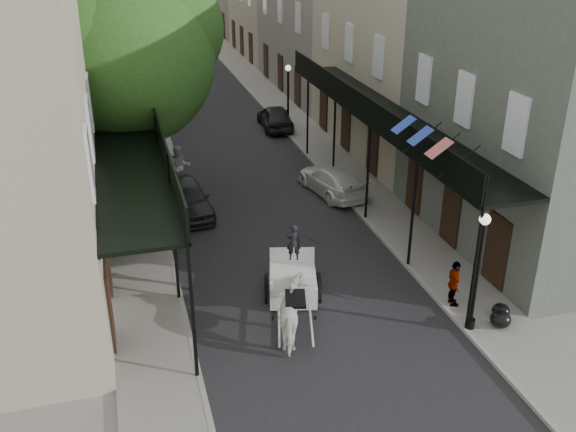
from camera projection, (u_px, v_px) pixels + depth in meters
ground at (317, 315)px, 19.80m from camera, size 140.00×140.00×0.00m
road at (211, 128)px, 37.24m from camera, size 8.00×90.00×0.01m
sidewalk_left at (123, 134)px, 36.00m from camera, size 2.20×90.00×0.12m
sidewalk_right at (294, 121)px, 38.44m from camera, size 2.20×90.00×0.12m
building_row_left at (51, 17)px, 41.65m from camera, size 5.00×80.00×10.50m
building_row_right at (304, 8)px, 45.84m from camera, size 5.00×80.00×10.50m
gallery_left at (132, 135)px, 23.00m from camera, size 2.20×18.05×4.88m
gallery_right at (380, 115)px, 25.34m from camera, size 2.20×18.05×4.88m
tree_near at (137, 49)px, 24.90m from camera, size 7.31×6.80×9.63m
tree_far at (122, 17)px, 37.38m from camera, size 6.45×6.00×8.61m
lamppost_right_near at (478, 271)px, 18.19m from camera, size 0.32×0.32×3.71m
lamppost_left at (159, 195)px, 23.17m from camera, size 0.32×0.32×3.71m
lamppost_right_far at (288, 97)px, 35.63m from camera, size 0.32×0.32×3.71m
horse at (295, 314)px, 18.32m from camera, size 1.41×2.22×1.73m
carriage at (293, 260)px, 20.66m from camera, size 2.16×2.83×2.90m
pedestrian_walking at (180, 167)px, 28.62m from camera, size 1.00×0.79×2.02m
pedestrian_sidewalk_left at (108, 148)px, 30.88m from camera, size 1.33×0.90×1.89m
pedestrian_sidewalk_right at (454, 284)px, 19.80m from camera, size 0.55×0.95×1.53m
car_left_near at (188, 198)px, 26.31m from camera, size 1.96×4.12×1.36m
car_left_mid at (156, 153)px, 31.18m from camera, size 1.90×4.57×1.47m
car_left_far at (142, 103)px, 39.55m from camera, size 3.22×5.57×1.46m
car_right_near at (332, 180)px, 28.27m from camera, size 2.44×4.47×1.23m
car_right_far at (275, 117)px, 36.96m from camera, size 1.83×4.09×1.37m
trash_bags at (501, 316)px, 19.12m from camera, size 0.88×1.03×0.52m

